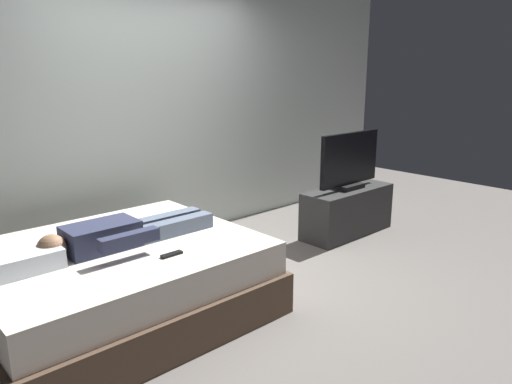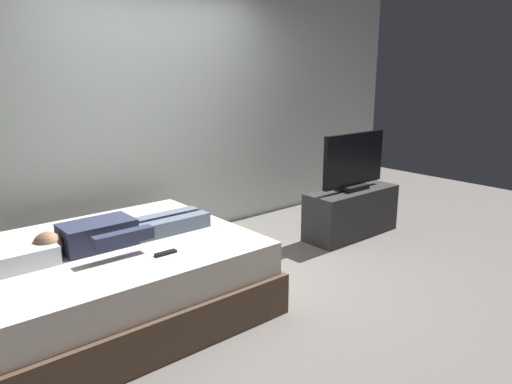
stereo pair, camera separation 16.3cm
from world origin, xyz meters
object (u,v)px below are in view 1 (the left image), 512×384
(person, at_px, (120,234))
(tv_stand, at_px, (347,211))
(pillow, at_px, (16,261))
(remote, at_px, (172,254))
(tv, at_px, (350,162))
(bed, at_px, (118,282))

(person, distance_m, tv_stand, 2.65)
(person, xyz_separation_m, tv_stand, (2.62, 0.03, -0.37))
(pillow, relative_size, remote, 3.20)
(person, height_order, remote, person)
(pillow, bearing_deg, tv_stand, 0.07)
(tv, bearing_deg, remote, -169.92)
(pillow, bearing_deg, person, -2.61)
(bed, distance_m, pillow, 0.72)
(pillow, bearing_deg, bed, -0.00)
(tv_stand, xyz_separation_m, tv, (0.00, 0.00, 0.53))
(bed, distance_m, tv_stand, 2.65)
(pillow, height_order, tv, tv)
(bed, bearing_deg, tv, 0.08)
(bed, bearing_deg, tv_stand, 0.08)
(remote, relative_size, tv, 0.17)
(person, xyz_separation_m, remote, (0.15, -0.40, -0.07))
(person, height_order, tv, tv)
(pillow, height_order, remote, pillow)
(bed, distance_m, tv, 2.70)
(bed, xyz_separation_m, tv, (2.65, 0.00, 0.52))
(tv_stand, height_order, tv, tv)
(bed, height_order, tv_stand, bed)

